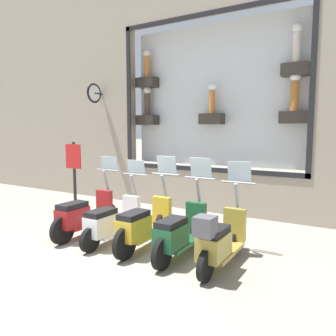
{
  "coord_description": "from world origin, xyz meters",
  "views": [
    {
      "loc": [
        -4.38,
        -3.45,
        2.15
      ],
      "look_at": [
        1.74,
        0.17,
        1.32
      ],
      "focal_mm": 35.0,
      "sensor_mm": 36.0,
      "label": 1
    }
  ],
  "objects": [
    {
      "name": "scooter_white_3",
      "position": [
        0.29,
        0.57,
        0.41
      ],
      "size": [
        1.79,
        0.6,
        1.53
      ],
      "color": "black",
      "rests_on": "ground_plane"
    },
    {
      "name": "building_facade",
      "position": [
        3.6,
        0.0,
        3.91
      ],
      "size": [
        1.21,
        36.0,
        7.71
      ],
      "color": "gray",
      "rests_on": "ground_plane"
    },
    {
      "name": "scooter_olive_0",
      "position": [
        0.23,
        -1.65,
        0.46
      ],
      "size": [
        1.79,
        0.6,
        1.61
      ],
      "color": "black",
      "rests_on": "ground_plane"
    },
    {
      "name": "scooter_red_4",
      "position": [
        0.3,
        1.31,
        0.44
      ],
      "size": [
        1.81,
        0.6,
        1.57
      ],
      "color": "black",
      "rests_on": "ground_plane"
    },
    {
      "name": "scooter_yellow_2",
      "position": [
        0.3,
        -0.17,
        0.45
      ],
      "size": [
        1.81,
        0.61,
        1.64
      ],
      "color": "black",
      "rests_on": "ground_plane"
    },
    {
      "name": "scooter_green_1",
      "position": [
        0.3,
        -0.91,
        0.44
      ],
      "size": [
        1.8,
        0.61,
        1.64
      ],
      "color": "black",
      "rests_on": "ground_plane"
    },
    {
      "name": "ground_plane",
      "position": [
        0.0,
        0.0,
        0.0
      ],
      "size": [
        120.0,
        120.0,
        0.0
      ],
      "primitive_type": "plane",
      "color": "gray"
    },
    {
      "name": "shop_sign_post",
      "position": [
        0.88,
        2.14,
        1.03
      ],
      "size": [
        0.36,
        0.45,
        1.88
      ],
      "color": "#232326",
      "rests_on": "ground_plane"
    }
  ]
}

